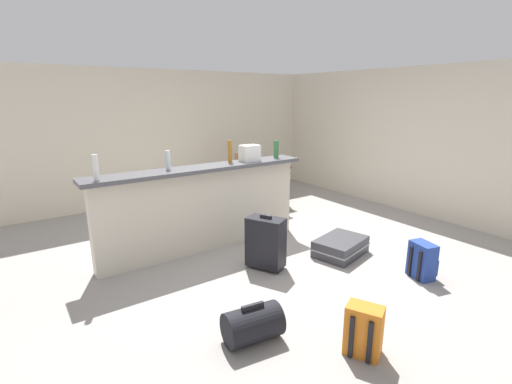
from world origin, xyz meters
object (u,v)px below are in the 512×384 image
object	(u,v)px
bottle_green	(276,149)
suitcase_upright_black	(266,242)
bottle_amber	(230,152)
suitcase_flat_charcoal	(341,246)
backpack_orange	(364,331)
backpack_blue	(422,261)
dining_chair_near_partition	(270,184)
dining_chair_far_side	(243,173)
grocery_bag	(250,153)
bottle_clear	(168,160)
dining_table	(255,171)
duffel_bag_black	(253,324)
bottle_white	(96,168)

from	to	relation	value
bottle_green	suitcase_upright_black	bearing A→B (deg)	-132.93
bottle_amber	suitcase_flat_charcoal	bearing A→B (deg)	-53.59
bottle_amber	suitcase_flat_charcoal	xyz separation A→B (m)	(0.91, -1.24, -1.17)
suitcase_flat_charcoal	backpack_orange	world-z (taller)	backpack_orange
backpack_blue	backpack_orange	bearing A→B (deg)	-163.80
bottle_green	dining_chair_near_partition	size ratio (longest dim) A/B	0.27
dining_chair_far_side	backpack_orange	xyz separation A→B (m)	(-1.76, -4.48, -0.31)
grocery_bag	dining_chair_near_partition	bearing A→B (deg)	38.99
bottle_clear	backpack_orange	size ratio (longest dim) A/B	0.56
bottle_green	suitcase_flat_charcoal	size ratio (longest dim) A/B	0.29
dining_table	duffel_bag_black	distance (m)	4.07
bottle_clear	bottle_amber	size ratio (longest dim) A/B	0.78
bottle_green	dining_chair_near_partition	world-z (taller)	bottle_green
backpack_orange	suitcase_upright_black	bearing A→B (deg)	81.20
dining_table	grocery_bag	bearing A→B (deg)	-127.43
grocery_bag	dining_chair_far_side	size ratio (longest dim) A/B	0.28
dining_table	backpack_blue	bearing A→B (deg)	-91.91
dining_table	suitcase_upright_black	xyz separation A→B (m)	(-1.43, -2.28, -0.32)
bottle_white	bottle_amber	distance (m)	1.75
bottle_green	grocery_bag	xyz separation A→B (m)	(-0.46, 0.01, -0.02)
bottle_green	dining_chair_far_side	xyz separation A→B (m)	(0.63, 1.87, -0.74)
dining_table	duffel_bag_black	bearing A→B (deg)	-125.08
bottle_white	suitcase_flat_charcoal	distance (m)	3.10
bottle_white	dining_chair_far_side	size ratio (longest dim) A/B	0.30
dining_table	backpack_blue	world-z (taller)	dining_table
grocery_bag	dining_chair_far_side	bearing A→B (deg)	59.59
bottle_white	dining_chair_near_partition	distance (m)	3.22
bottle_white	suitcase_upright_black	size ratio (longest dim) A/B	0.42
dining_table	backpack_blue	size ratio (longest dim) A/B	2.62
dining_chair_near_partition	bottle_white	bearing A→B (deg)	-163.49
bottle_amber	dining_chair_far_side	xyz separation A→B (m)	(1.39, 1.82, -0.77)
dining_chair_near_partition	suitcase_upright_black	distance (m)	2.21
dining_table	dining_chair_far_side	bearing A→B (deg)	82.02
dining_chair_near_partition	backpack_blue	bearing A→B (deg)	-91.13
bottle_clear	grocery_bag	xyz separation A→B (m)	(1.17, -0.05, -0.01)
grocery_bag	dining_table	xyz separation A→B (m)	(1.02, 1.33, -0.60)
grocery_bag	dining_chair_far_side	xyz separation A→B (m)	(1.09, 1.86, -0.73)
suitcase_flat_charcoal	bottle_amber	bearing A→B (deg)	126.41
bottle_green	duffel_bag_black	size ratio (longest dim) A/B	0.49
suitcase_flat_charcoal	suitcase_upright_black	bearing A→B (deg)	166.41
suitcase_flat_charcoal	backpack_orange	size ratio (longest dim) A/B	2.10
suitcase_flat_charcoal	backpack_orange	xyz separation A→B (m)	(-1.29, -1.42, 0.09)
bottle_amber	backpack_blue	world-z (taller)	bottle_amber
bottle_clear	duffel_bag_black	xyz separation A→B (m)	(-0.13, -2.03, -1.10)
bottle_white	grocery_bag	xyz separation A→B (m)	(2.04, 0.11, -0.03)
dining_chair_near_partition	duffel_bag_black	world-z (taller)	dining_chair_near_partition
dining_chair_near_partition	backpack_orange	world-z (taller)	dining_chair_near_partition
bottle_green	dining_chair_far_side	size ratio (longest dim) A/B	0.27
bottle_white	bottle_clear	bearing A→B (deg)	10.66
grocery_bag	dining_table	world-z (taller)	grocery_bag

